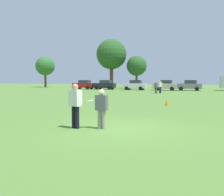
# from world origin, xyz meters

# --- Properties ---
(ground_plane) EXTENTS (179.83, 179.83, 0.00)m
(ground_plane) POSITION_xyz_m (0.00, 0.00, 0.00)
(ground_plane) COLOR #517A33
(player_thrower) EXTENTS (0.56, 0.45, 1.76)m
(player_thrower) POSITION_xyz_m (-1.71, -0.47, 0.99)
(player_thrower) COLOR black
(player_thrower) RESTS_ON ground
(player_defender) EXTENTS (0.48, 0.31, 1.55)m
(player_defender) POSITION_xyz_m (-0.68, -0.30, 0.87)
(player_defender) COLOR gray
(player_defender) RESTS_ON ground
(frisbee) EXTENTS (0.27, 0.27, 0.07)m
(frisbee) POSITION_xyz_m (-1.13, -0.35, 1.10)
(frisbee) COLOR white
(traffic_cone) EXTENTS (0.32, 0.32, 0.48)m
(traffic_cone) POSITION_xyz_m (1.36, 9.23, 0.23)
(traffic_cone) COLOR #D8590C
(traffic_cone) RESTS_ON ground
(parked_car_near_left) EXTENTS (4.29, 2.38, 1.82)m
(parked_car_near_left) POSITION_xyz_m (-16.10, 36.27, 0.92)
(parked_car_near_left) COLOR maroon
(parked_car_near_left) RESTS_ON ground
(parked_car_mid_left) EXTENTS (4.29, 2.38, 1.82)m
(parked_car_mid_left) POSITION_xyz_m (-11.72, 36.26, 0.92)
(parked_car_mid_left) COLOR black
(parked_car_mid_left) RESTS_ON ground
(parked_car_center) EXTENTS (4.29, 2.38, 1.82)m
(parked_car_center) POSITION_xyz_m (-5.67, 35.45, 0.92)
(parked_car_center) COLOR silver
(parked_car_center) RESTS_ON ground
(parked_car_mid_right) EXTENTS (4.29, 2.38, 1.82)m
(parked_car_mid_right) POSITION_xyz_m (-0.19, 35.27, 0.92)
(parked_car_mid_right) COLOR #B7AD99
(parked_car_mid_right) RESTS_ON ground
(parked_car_near_right) EXTENTS (4.29, 2.38, 1.82)m
(parked_car_near_right) POSITION_xyz_m (3.92, 35.61, 0.92)
(parked_car_near_right) COLOR slate
(parked_car_near_right) RESTS_ON ground
(bystander_sideline_watcher) EXTENTS (0.54, 0.52, 1.73)m
(bystander_sideline_watcher) POSITION_xyz_m (-0.37, 26.02, 0.98)
(bystander_sideline_watcher) COLOR #1E234C
(bystander_sideline_watcher) RESTS_ON ground
(bystander_field_marshal) EXTENTS (0.51, 0.53, 1.70)m
(bystander_field_marshal) POSITION_xyz_m (-0.85, 24.95, 0.96)
(bystander_field_marshal) COLOR #4C4C51
(bystander_field_marshal) RESTS_ON ground
(tree_west_oak) EXTENTS (4.72, 4.72, 7.68)m
(tree_west_oak) POSITION_xyz_m (-30.11, 45.59, 5.28)
(tree_west_oak) COLOR brown
(tree_west_oak) RESTS_ON ground
(tree_west_maple) EXTENTS (6.73, 6.73, 10.93)m
(tree_west_maple) POSITION_xyz_m (-12.55, 44.07, 7.52)
(tree_west_maple) COLOR brown
(tree_west_maple) RESTS_ON ground
(tree_center_elm) EXTENTS (4.37, 4.37, 7.10)m
(tree_center_elm) POSITION_xyz_m (-6.81, 43.93, 4.88)
(tree_center_elm) COLOR brown
(tree_center_elm) RESTS_ON ground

